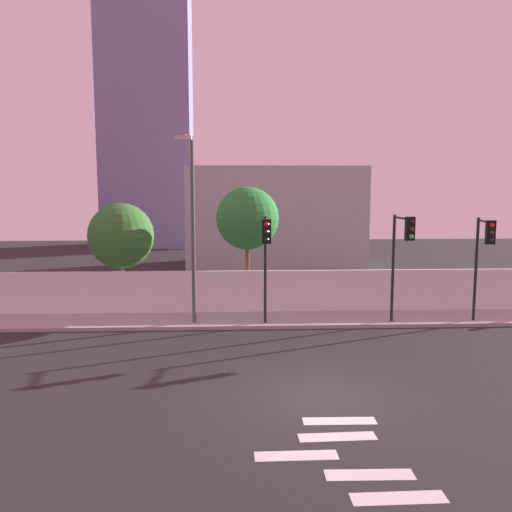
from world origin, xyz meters
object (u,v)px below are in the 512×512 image
traffic_light_center (402,245)px  roadside_tree_leftmost (121,236)px  traffic_light_right (484,247)px  roadside_tree_midleft (247,219)px  street_lamp_curbside (192,217)px  traffic_light_left (266,247)px

traffic_light_center → roadside_tree_leftmost: bearing=162.9°
traffic_light_center → traffic_light_right: size_ratio=1.03×
traffic_light_right → roadside_tree_midleft: 9.83m
traffic_light_center → traffic_light_right: (3.17, -0.13, -0.08)m
roadside_tree_leftmost → roadside_tree_midleft: size_ratio=0.87×
street_lamp_curbside → roadside_tree_leftmost: bearing=139.9°
traffic_light_center → roadside_tree_midleft: size_ratio=0.78×
roadside_tree_midleft → roadside_tree_leftmost: bearing=180.0°
traffic_light_left → traffic_light_center: size_ratio=0.99×
traffic_light_left → traffic_light_center: traffic_light_center is taller
traffic_light_left → roadside_tree_midleft: size_ratio=0.77×
roadside_tree_leftmost → street_lamp_curbside: bearing=-40.1°
traffic_light_left → roadside_tree_leftmost: (-6.18, 3.70, 0.09)m
traffic_light_right → roadside_tree_midleft: size_ratio=0.76×
traffic_light_right → traffic_light_center: bearing=177.7°
traffic_light_left → traffic_light_right: 8.48m
traffic_light_center → street_lamp_curbside: size_ratio=0.59×
traffic_light_left → street_lamp_curbside: size_ratio=0.58×
traffic_light_center → traffic_light_right: bearing=-2.3°
traffic_light_center → street_lamp_curbside: 8.27m
street_lamp_curbside → roadside_tree_midleft: (2.26, 2.80, -0.28)m
traffic_light_left → traffic_light_right: (8.48, 0.03, -0.05)m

